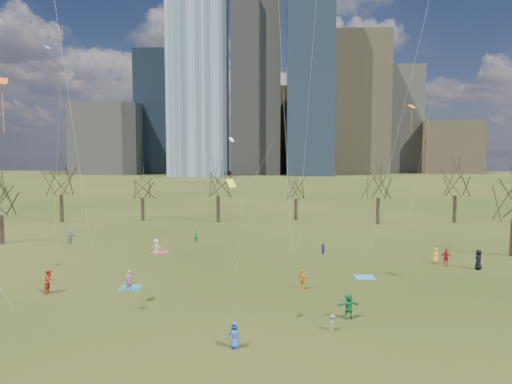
{
  "coord_description": "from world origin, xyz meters",
  "views": [
    {
      "loc": [
        1.77,
        -29.02,
        10.43
      ],
      "look_at": [
        0.0,
        12.0,
        7.0
      ],
      "focal_mm": 32.0,
      "sensor_mm": 36.0,
      "label": 1
    }
  ],
  "objects_px": {
    "person_0": "(235,335)",
    "person_2": "(49,281)",
    "blanket_teal": "(131,287)",
    "blanket_crimson": "(160,252)",
    "person_4": "(303,280)",
    "blanket_navy": "(365,277)"
  },
  "relations": [
    {
      "from": "person_0",
      "to": "person_2",
      "type": "distance_m",
      "value": 17.39
    },
    {
      "from": "blanket_teal",
      "to": "person_2",
      "type": "xyz_separation_m",
      "value": [
        -5.64,
        -1.64,
        0.88
      ]
    },
    {
      "from": "blanket_teal",
      "to": "person_2",
      "type": "distance_m",
      "value": 5.94
    },
    {
      "from": "blanket_teal",
      "to": "blanket_crimson",
      "type": "relative_size",
      "value": 1.0
    },
    {
      "from": "person_4",
      "to": "person_0",
      "type": "bearing_deg",
      "value": 117.88
    },
    {
      "from": "person_4",
      "to": "person_2",
      "type": "bearing_deg",
      "value": 54.69
    },
    {
      "from": "blanket_teal",
      "to": "person_4",
      "type": "distance_m",
      "value": 13.46
    },
    {
      "from": "person_0",
      "to": "blanket_navy",
      "type": "bearing_deg",
      "value": 67.64
    },
    {
      "from": "blanket_navy",
      "to": "blanket_crimson",
      "type": "height_order",
      "value": "same"
    },
    {
      "from": "blanket_teal",
      "to": "blanket_crimson",
      "type": "height_order",
      "value": "same"
    },
    {
      "from": "blanket_teal",
      "to": "blanket_navy",
      "type": "distance_m",
      "value": 19.3
    },
    {
      "from": "blanket_navy",
      "to": "blanket_crimson",
      "type": "relative_size",
      "value": 1.0
    },
    {
      "from": "person_0",
      "to": "person_2",
      "type": "height_order",
      "value": "person_2"
    },
    {
      "from": "blanket_navy",
      "to": "blanket_crimson",
      "type": "xyz_separation_m",
      "value": [
        -19.9,
        9.15,
        0.0
      ]
    },
    {
      "from": "blanket_navy",
      "to": "person_4",
      "type": "height_order",
      "value": "person_4"
    },
    {
      "from": "blanket_teal",
      "to": "person_0",
      "type": "relative_size",
      "value": 1.11
    },
    {
      "from": "blanket_navy",
      "to": "person_0",
      "type": "relative_size",
      "value": 1.11
    },
    {
      "from": "blanket_teal",
      "to": "blanket_navy",
      "type": "bearing_deg",
      "value": 11.42
    },
    {
      "from": "person_2",
      "to": "person_4",
      "type": "relative_size",
      "value": 1.2
    },
    {
      "from": "person_2",
      "to": "person_4",
      "type": "distance_m",
      "value": 19.17
    },
    {
      "from": "person_2",
      "to": "person_4",
      "type": "height_order",
      "value": "person_2"
    },
    {
      "from": "blanket_navy",
      "to": "person_0",
      "type": "height_order",
      "value": "person_0"
    }
  ]
}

